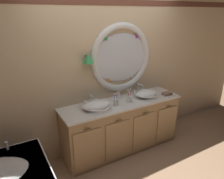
{
  "coord_description": "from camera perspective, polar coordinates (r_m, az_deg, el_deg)",
  "views": [
    {
      "loc": [
        -1.61,
        -2.32,
        2.18
      ],
      "look_at": [
        -0.11,
        0.25,
        1.1
      ],
      "focal_mm": 34.15,
      "sensor_mm": 36.0,
      "label": 1
    }
  ],
  "objects": [
    {
      "name": "vanity_counter",
      "position": [
        3.56,
        2.61,
        -9.56
      ],
      "size": [
        1.99,
        0.59,
        0.85
      ],
      "color": "tan",
      "rests_on": "ground_plane"
    },
    {
      "name": "folded_hand_towel",
      "position": [
        3.76,
        14.5,
        -1.07
      ],
      "size": [
        0.16,
        0.11,
        0.05
      ],
      "color": "#936B56",
      "rests_on": "vanity_counter"
    },
    {
      "name": "faucet_set_right",
      "position": [
        3.74,
        7.12,
        0.13
      ],
      "size": [
        0.22,
        0.15,
        0.18
      ],
      "color": "silver",
      "rests_on": "vanity_counter"
    },
    {
      "name": "back_wall_assembly",
      "position": [
        3.44,
        -0.88,
        5.48
      ],
      "size": [
        6.4,
        0.26,
        2.6
      ],
      "color": "#D6B78E",
      "rests_on": "ground_plane"
    },
    {
      "name": "toothbrush_holder_right",
      "position": [
        3.35,
        4.61,
        -2.38
      ],
      "size": [
        0.09,
        0.09,
        0.22
      ],
      "color": "white",
      "rests_on": "vanity_counter"
    },
    {
      "name": "faucet_set_left",
      "position": [
        3.3,
        -5.83,
        -2.75
      ],
      "size": [
        0.23,
        0.13,
        0.15
      ],
      "color": "silver",
      "rests_on": "vanity_counter"
    },
    {
      "name": "toothbrush_holder_left",
      "position": [
        3.24,
        1.12,
        -3.25
      ],
      "size": [
        0.09,
        0.09,
        0.2
      ],
      "color": "white",
      "rests_on": "vanity_counter"
    },
    {
      "name": "sink_basin_right",
      "position": [
        3.59,
        9.18,
        -1.06
      ],
      "size": [
        0.4,
        0.4,
        0.12
      ],
      "color": "white",
      "rests_on": "vanity_counter"
    },
    {
      "name": "sink_basin_left",
      "position": [
        3.12,
        -4.16,
        -4.16
      ],
      "size": [
        0.43,
        0.43,
        0.11
      ],
      "color": "white",
      "rests_on": "vanity_counter"
    },
    {
      "name": "soap_dispenser",
      "position": [
        3.43,
        1.75,
        -1.73
      ],
      "size": [
        0.05,
        0.06,
        0.14
      ],
      "color": "#EFE5C6",
      "rests_on": "vanity_counter"
    },
    {
      "name": "ground_plane",
      "position": [
        3.57,
        3.77,
        -17.79
      ],
      "size": [
        14.0,
        14.0,
        0.0
      ],
      "primitive_type": "plane",
      "color": "tan"
    }
  ]
}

